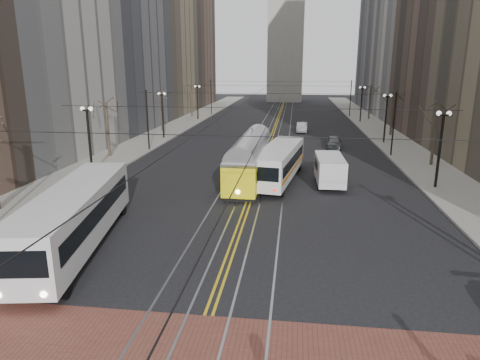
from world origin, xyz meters
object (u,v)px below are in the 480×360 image
(transit_bus, at_px, (76,219))
(streetcar, at_px, (250,163))
(rear_bus, at_px, (279,164))
(sedan_grey, at_px, (334,142))
(cargo_van, at_px, (329,171))
(sedan_silver, at_px, (302,127))

(transit_bus, relative_size, streetcar, 0.98)
(rear_bus, xyz_separation_m, sedan_grey, (5.62, 15.36, -0.72))
(streetcar, xyz_separation_m, sedan_grey, (7.95, 15.51, -0.80))
(cargo_van, relative_size, sedan_grey, 1.27)
(transit_bus, height_order, sedan_silver, transit_bus)
(rear_bus, height_order, cargo_van, rear_bus)
(sedan_grey, bearing_deg, streetcar, -113.65)
(transit_bus, bearing_deg, rear_bus, 46.82)
(streetcar, distance_m, cargo_van, 6.30)
(transit_bus, relative_size, sedan_silver, 2.99)
(sedan_grey, height_order, sedan_silver, sedan_grey)
(cargo_van, bearing_deg, streetcar, 172.74)
(cargo_van, distance_m, sedan_grey, 16.21)
(transit_bus, height_order, streetcar, transit_bus)
(cargo_van, height_order, sedan_silver, cargo_van)
(sedan_silver, bearing_deg, sedan_grey, -71.96)
(streetcar, relative_size, cargo_van, 2.44)
(streetcar, relative_size, sedan_silver, 3.05)
(rear_bus, xyz_separation_m, cargo_van, (3.93, -0.76, -0.27))
(transit_bus, xyz_separation_m, sedan_silver, (11.85, 41.66, -0.87))
(transit_bus, distance_m, rear_bus, 17.41)
(streetcar, bearing_deg, rear_bus, 4.98)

